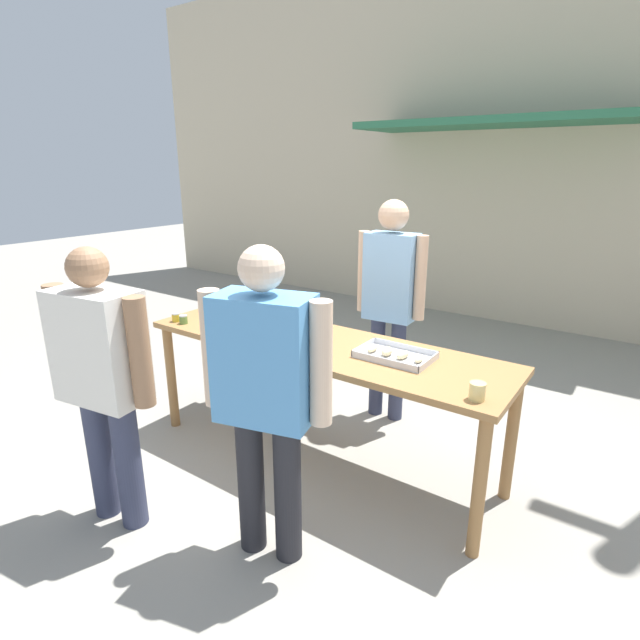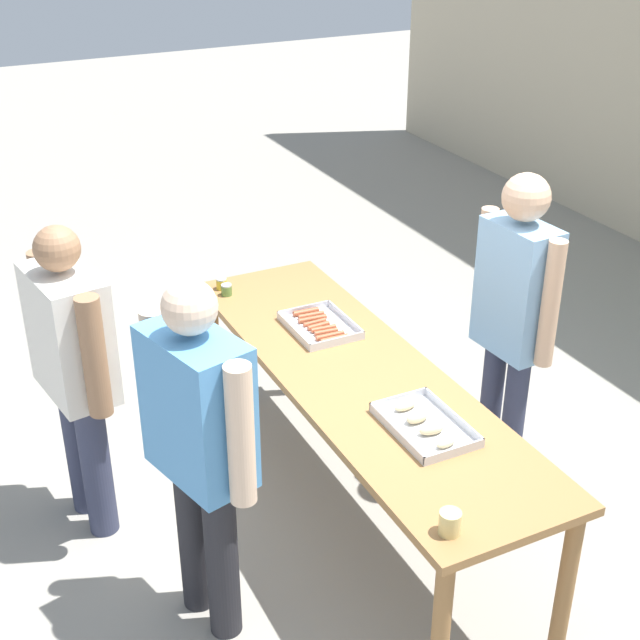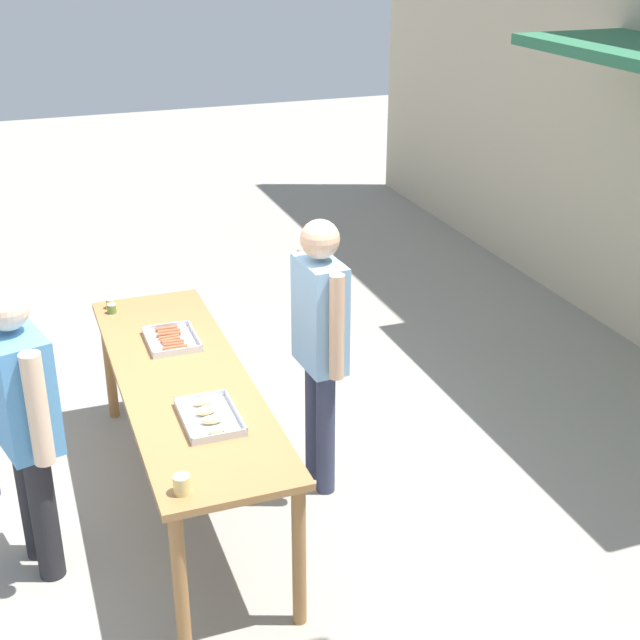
{
  "view_description": "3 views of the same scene",
  "coord_description": "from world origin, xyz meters",
  "px_view_note": "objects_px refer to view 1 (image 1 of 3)",
  "views": [
    {
      "loc": [
        1.76,
        -2.5,
        1.97
      ],
      "look_at": [
        0.0,
        0.0,
        1.01
      ],
      "focal_mm": 28.0,
      "sensor_mm": 36.0,
      "label": 1
    },
    {
      "loc": [
        3.09,
        -1.73,
        2.98
      ],
      "look_at": [
        -0.46,
        0.03,
        0.91
      ],
      "focal_mm": 50.0,
      "sensor_mm": 36.0,
      "label": 2
    },
    {
      "loc": [
        4.47,
        -0.8,
        3.23
      ],
      "look_at": [
        0.09,
        0.8,
        1.12
      ],
      "focal_mm": 50.0,
      "sensor_mm": 36.0,
      "label": 3
    }
  ],
  "objects_px": {
    "beer_cup": "(477,391)",
    "person_server_behind_table": "(390,292)",
    "condiment_jar_ketchup": "(183,319)",
    "food_tray_buns": "(394,355)",
    "condiment_jar_mustard": "(176,317)",
    "food_tray_sausages": "(269,326)",
    "person_customer_with_cup": "(266,385)",
    "person_customer_holding_hotdog": "(102,370)"
  },
  "relations": [
    {
      "from": "condiment_jar_mustard",
      "to": "person_server_behind_table",
      "type": "xyz_separation_m",
      "value": [
        1.21,
        1.05,
        0.15
      ]
    },
    {
      "from": "beer_cup",
      "to": "person_server_behind_table",
      "type": "distance_m",
      "value": 1.46
    },
    {
      "from": "beer_cup",
      "to": "person_customer_with_cup",
      "type": "distance_m",
      "value": 1.03
    },
    {
      "from": "person_customer_holding_hotdog",
      "to": "beer_cup",
      "type": "bearing_deg",
      "value": -159.9
    },
    {
      "from": "person_server_behind_table",
      "to": "person_customer_with_cup",
      "type": "height_order",
      "value": "person_server_behind_table"
    },
    {
      "from": "person_server_behind_table",
      "to": "person_customer_with_cup",
      "type": "relative_size",
      "value": 1.06
    },
    {
      "from": "food_tray_sausages",
      "to": "person_customer_with_cup",
      "type": "relative_size",
      "value": 0.24
    },
    {
      "from": "condiment_jar_ketchup",
      "to": "person_customer_with_cup",
      "type": "height_order",
      "value": "person_customer_with_cup"
    },
    {
      "from": "person_customer_holding_hotdog",
      "to": "person_customer_with_cup",
      "type": "bearing_deg",
      "value": -169.97
    },
    {
      "from": "condiment_jar_mustard",
      "to": "person_server_behind_table",
      "type": "height_order",
      "value": "person_server_behind_table"
    },
    {
      "from": "food_tray_buns",
      "to": "person_customer_holding_hotdog",
      "type": "relative_size",
      "value": 0.28
    },
    {
      "from": "condiment_jar_ketchup",
      "to": "person_customer_holding_hotdog",
      "type": "bearing_deg",
      "value": -63.96
    },
    {
      "from": "condiment_jar_mustard",
      "to": "person_customer_with_cup",
      "type": "distance_m",
      "value": 1.55
    },
    {
      "from": "condiment_jar_mustard",
      "to": "condiment_jar_ketchup",
      "type": "xyz_separation_m",
      "value": [
        0.09,
        -0.0,
        0.0
      ]
    },
    {
      "from": "person_customer_holding_hotdog",
      "to": "condiment_jar_mustard",
      "type": "bearing_deg",
      "value": -68.81
    },
    {
      "from": "beer_cup",
      "to": "food_tray_buns",
      "type": "bearing_deg",
      "value": 155.54
    },
    {
      "from": "beer_cup",
      "to": "person_server_behind_table",
      "type": "relative_size",
      "value": 0.05
    },
    {
      "from": "food_tray_buns",
      "to": "condiment_jar_mustard",
      "type": "distance_m",
      "value": 1.67
    },
    {
      "from": "condiment_jar_mustard",
      "to": "person_customer_with_cup",
      "type": "height_order",
      "value": "person_customer_with_cup"
    },
    {
      "from": "food_tray_sausages",
      "to": "condiment_jar_ketchup",
      "type": "height_order",
      "value": "condiment_jar_ketchup"
    },
    {
      "from": "food_tray_buns",
      "to": "beer_cup",
      "type": "bearing_deg",
      "value": -24.46
    },
    {
      "from": "food_tray_buns",
      "to": "food_tray_sausages",
      "type": "bearing_deg",
      "value": 179.99
    },
    {
      "from": "food_tray_sausages",
      "to": "person_server_behind_table",
      "type": "xyz_separation_m",
      "value": [
        0.55,
        0.77,
        0.17
      ]
    },
    {
      "from": "food_tray_sausages",
      "to": "person_customer_holding_hotdog",
      "type": "xyz_separation_m",
      "value": [
        -0.12,
        -1.21,
        0.05
      ]
    },
    {
      "from": "food_tray_sausages",
      "to": "condiment_jar_mustard",
      "type": "distance_m",
      "value": 0.71
    },
    {
      "from": "food_tray_sausages",
      "to": "food_tray_buns",
      "type": "distance_m",
      "value": 0.99
    },
    {
      "from": "beer_cup",
      "to": "person_customer_holding_hotdog",
      "type": "relative_size",
      "value": 0.06
    },
    {
      "from": "condiment_jar_mustard",
      "to": "person_customer_holding_hotdog",
      "type": "distance_m",
      "value": 1.07
    },
    {
      "from": "person_customer_with_cup",
      "to": "person_server_behind_table",
      "type": "bearing_deg",
      "value": -97.67
    },
    {
      "from": "beer_cup",
      "to": "person_customer_with_cup",
      "type": "bearing_deg",
      "value": -141.96
    },
    {
      "from": "food_tray_buns",
      "to": "condiment_jar_mustard",
      "type": "xyz_separation_m",
      "value": [
        -1.64,
        -0.28,
        0.01
      ]
    },
    {
      "from": "person_customer_holding_hotdog",
      "to": "person_customer_with_cup",
      "type": "xyz_separation_m",
      "value": [
        0.88,
        0.3,
        0.03
      ]
    },
    {
      "from": "food_tray_sausages",
      "to": "beer_cup",
      "type": "bearing_deg",
      "value": -9.65
    },
    {
      "from": "condiment_jar_ketchup",
      "to": "person_server_behind_table",
      "type": "xyz_separation_m",
      "value": [
        1.12,
        1.05,
        0.15
      ]
    },
    {
      "from": "food_tray_buns",
      "to": "condiment_jar_mustard",
      "type": "relative_size",
      "value": 6.95
    },
    {
      "from": "beer_cup",
      "to": "person_server_behind_table",
      "type": "height_order",
      "value": "person_server_behind_table"
    },
    {
      "from": "person_customer_holding_hotdog",
      "to": "food_tray_sausages",
      "type": "bearing_deg",
      "value": -104.61
    },
    {
      "from": "food_tray_buns",
      "to": "beer_cup",
      "type": "distance_m",
      "value": 0.65
    },
    {
      "from": "food_tray_sausages",
      "to": "person_server_behind_table",
      "type": "distance_m",
      "value": 0.96
    },
    {
      "from": "person_customer_with_cup",
      "to": "food_tray_sausages",
      "type": "bearing_deg",
      "value": -64.73
    },
    {
      "from": "condiment_jar_mustard",
      "to": "beer_cup",
      "type": "bearing_deg",
      "value": 0.27
    },
    {
      "from": "person_server_behind_table",
      "to": "condiment_jar_ketchup",
      "type": "bearing_deg",
      "value": -140.53
    }
  ]
}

